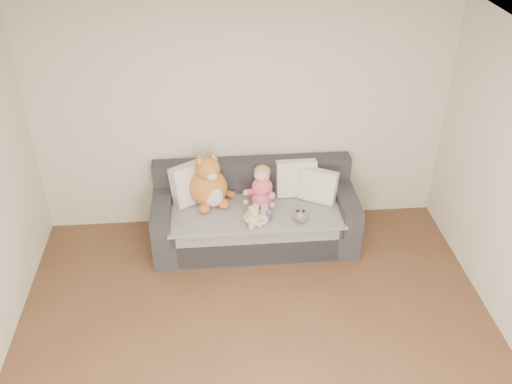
% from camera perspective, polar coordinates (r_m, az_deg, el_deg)
% --- Properties ---
extents(room_shell, '(5.00, 5.00, 5.00)m').
position_cam_1_polar(room_shell, '(4.41, 0.45, -4.25)').
color(room_shell, brown).
rests_on(room_shell, ground).
extents(sofa, '(2.20, 0.94, 0.85)m').
position_cam_1_polar(sofa, '(6.32, -0.15, -2.42)').
color(sofa, '#2B2A30').
rests_on(sofa, ground).
extents(cushion_left, '(0.52, 0.44, 0.45)m').
position_cam_1_polar(cushion_left, '(6.22, -6.34, 0.94)').
color(cushion_left, silver).
rests_on(cushion_left, sofa).
extents(cushion_right_back, '(0.44, 0.20, 0.42)m').
position_cam_1_polar(cushion_right_back, '(6.31, 4.05, 1.39)').
color(cushion_right_back, silver).
rests_on(cushion_right_back, sofa).
extents(cushion_right_front, '(0.43, 0.35, 0.38)m').
position_cam_1_polar(cushion_right_front, '(6.24, 6.26, 0.64)').
color(cushion_right_front, silver).
rests_on(cushion_right_front, sofa).
extents(toddler, '(0.35, 0.51, 0.50)m').
position_cam_1_polar(toddler, '(6.06, 0.53, 0.12)').
color(toddler, '#EB5367').
rests_on(toddler, sofa).
extents(plush_cat, '(0.51, 0.51, 0.64)m').
position_cam_1_polar(plush_cat, '(6.13, -4.74, 0.71)').
color(plush_cat, '#B95529').
rests_on(plush_cat, sofa).
extents(teddy_bear, '(0.20, 0.16, 0.26)m').
position_cam_1_polar(teddy_bear, '(5.83, -0.20, -2.59)').
color(teddy_bear, '#CDB38E').
rests_on(teddy_bear, sofa).
extents(plush_cow, '(0.15, 0.23, 0.18)m').
position_cam_1_polar(plush_cow, '(5.94, 4.46, -2.32)').
color(plush_cow, white).
rests_on(plush_cow, sofa).
extents(sippy_cup, '(0.11, 0.09, 0.12)m').
position_cam_1_polar(sippy_cup, '(5.95, 1.31, -2.26)').
color(sippy_cup, '#61348E').
rests_on(sippy_cup, sofa).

